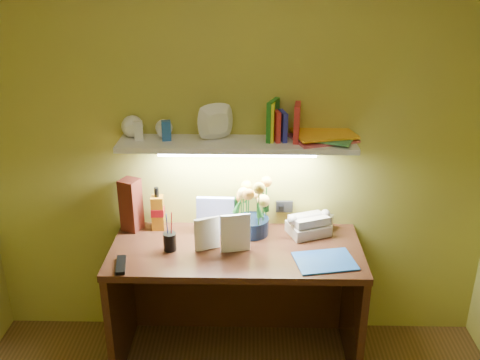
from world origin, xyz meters
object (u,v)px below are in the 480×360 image
Objects in this scene: telephone at (309,223)px; whisky_bottle at (158,208)px; desk_clock at (325,222)px; desk at (236,304)px; flower_bouquet at (252,207)px.

whisky_bottle reaches higher than telephone.
desk_clock is at bearing 1.29° from whisky_bottle.
whisky_bottle is (-0.88, 0.04, 0.07)m from telephone.
desk is at bearing -178.35° from telephone.
desk_clock is 0.34× the size of whisky_bottle.
telephone is at bearing -2.77° from whisky_bottle.
telephone is at bearing 0.84° from flower_bouquet.
flower_bouquet is 0.56m from whisky_bottle.
desk is 0.71m from desk_clock.
desk_clock is at bearing 24.99° from desk.
flower_bouquet is at bearing -148.92° from desk_clock.
telephone is 2.47× the size of desk_clock.
flower_bouquet is 0.46m from desk_clock.
flower_bouquet is at bearing 159.38° from telephone.
desk_clock is at bearing 9.18° from flower_bouquet.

